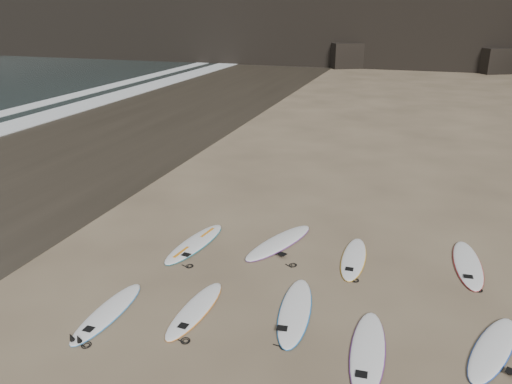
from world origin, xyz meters
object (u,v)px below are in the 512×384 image
at_px(surfboard_0, 108,312).
at_px(surfboard_5, 195,243).
at_px(surfboard_6, 279,242).
at_px(surfboard_3, 368,351).
at_px(surfboard_2, 295,311).
at_px(surfboard_1, 195,309).
at_px(surfboard_4, 493,348).
at_px(surfboard_7, 354,258).
at_px(surfboard_8, 468,264).

bearing_deg(surfboard_0, surfboard_5, 84.56).
relative_size(surfboard_0, surfboard_6, 0.86).
distance_m(surfboard_3, surfboard_5, 5.77).
bearing_deg(surfboard_6, surfboard_2, -47.60).
relative_size(surfboard_1, surfboard_3, 0.90).
bearing_deg(surfboard_4, surfboard_7, 156.92).
height_order(surfboard_0, surfboard_8, surfboard_8).
bearing_deg(surfboard_4, surfboard_0, -150.70).
xyz_separation_m(surfboard_6, surfboard_8, (4.74, 0.28, -0.00)).
distance_m(surfboard_1, surfboard_2, 2.09).
height_order(surfboard_1, surfboard_4, surfboard_4).
relative_size(surfboard_6, surfboard_8, 1.05).
xyz_separation_m(surfboard_0, surfboard_1, (1.68, 0.65, -0.00)).
bearing_deg(surfboard_4, surfboard_6, 168.68).
bearing_deg(surfboard_8, surfboard_2, -140.78).
bearing_deg(surfboard_5, surfboard_2, -26.38).
height_order(surfboard_6, surfboard_7, surfboard_6).
xyz_separation_m(surfboard_0, surfboard_7, (4.53, 3.96, -0.00)).
relative_size(surfboard_2, surfboard_6, 0.94).
height_order(surfboard_5, surfboard_7, surfboard_5).
bearing_deg(surfboard_5, surfboard_1, -57.59).
height_order(surfboard_3, surfboard_4, surfboard_3).
bearing_deg(surfboard_1, surfboard_3, -0.84).
relative_size(surfboard_2, surfboard_4, 1.08).
xyz_separation_m(surfboard_7, surfboard_8, (2.71, 0.56, 0.00)).
bearing_deg(surfboard_3, surfboard_2, 149.29).
bearing_deg(surfboard_4, surfboard_5, -177.67).
xyz_separation_m(surfboard_5, surfboard_6, (2.13, 0.76, 0.00)).
height_order(surfboard_0, surfboard_1, surfboard_0).
distance_m(surfboard_1, surfboard_5, 3.11).
height_order(surfboard_5, surfboard_6, surfboard_6).
distance_m(surfboard_1, surfboard_3, 3.59).
xyz_separation_m(surfboard_0, surfboard_5, (0.38, 3.48, 0.01)).
bearing_deg(surfboard_0, surfboard_1, 21.95).
distance_m(surfboard_2, surfboard_7, 2.84).
bearing_deg(surfboard_0, surfboard_3, 5.20).
height_order(surfboard_2, surfboard_7, surfboard_2).
distance_m(surfboard_0, surfboard_4, 7.56).
bearing_deg(surfboard_2, surfboard_8, 35.82).
relative_size(surfboard_2, surfboard_5, 0.98).
relative_size(surfboard_5, surfboard_7, 1.12).
xyz_separation_m(surfboard_0, surfboard_8, (7.24, 4.52, 0.00)).
relative_size(surfboard_6, surfboard_7, 1.16).
height_order(surfboard_3, surfboard_5, surfboard_5).
relative_size(surfboard_2, surfboard_3, 1.01).
bearing_deg(surfboard_2, surfboard_1, -170.15).
distance_m(surfboard_2, surfboard_4, 3.78).
xyz_separation_m(surfboard_2, surfboard_4, (3.78, -0.05, -0.00)).
relative_size(surfboard_4, surfboard_5, 0.91).
distance_m(surfboard_0, surfboard_7, 6.02).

